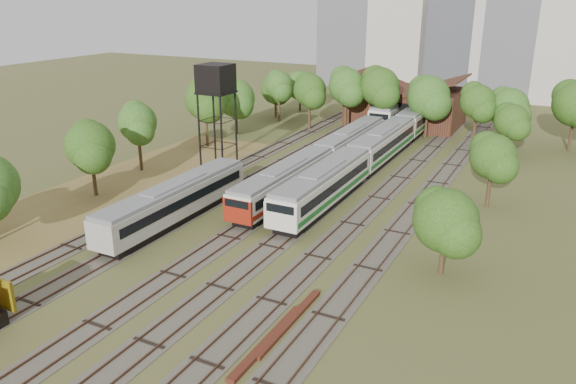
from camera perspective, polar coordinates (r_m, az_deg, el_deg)
The scene contains 14 objects.
ground at distance 37.86m, azimuth -12.22°, elevation -10.92°, with size 240.00×240.00×0.00m, color #475123.
dry_grass_patch at distance 54.69m, azimuth -21.72°, elevation -2.11°, with size 14.00×60.00×0.04m, color brown.
tracks at distance 57.63m, azimuth 2.94°, elevation 0.43°, with size 24.60×80.00×0.19m.
railcar_red_set at distance 61.16m, azimuth 3.41°, elevation 3.28°, with size 2.76×34.57×3.40m.
railcar_green_set at distance 67.78m, azimuth 9.58°, elevation 4.82°, with size 3.01×52.08×3.72m.
railcar_rear at distance 86.04m, azimuth 10.88°, elevation 7.99°, with size 3.27×16.07×4.05m.
old_grey_coach at distance 49.67m, azimuth -11.36°, elevation -0.91°, with size 2.77×18.00×3.42m.
water_tower at distance 61.91m, azimuth -7.36°, elevation 11.08°, with size 3.41×3.41×11.78m.
rail_pile_near at distance 33.20m, azimuth -2.11°, elevation -14.93°, with size 0.53×7.95×0.26m, color #552518.
rail_pile_far at distance 34.86m, azimuth 0.14°, elevation -13.06°, with size 0.50×8.02×0.26m, color #552518.
maintenance_shed at distance 87.19m, azimuth 11.86°, elevation 8.59°, with size 16.45×11.55×7.58m.
tree_band_left at distance 68.38m, azimuth -11.07°, elevation 7.52°, with size 7.59×71.69×8.77m.
tree_band_far at distance 77.89m, azimuth 16.31°, elevation 9.19°, with size 49.60×10.40×9.38m.
tree_band_right at distance 53.53m, azimuth 19.41°, elevation 2.77°, with size 5.20×37.52×6.97m.
Camera 1 is at (21.53, -24.71, 18.94)m, focal length 35.00 mm.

